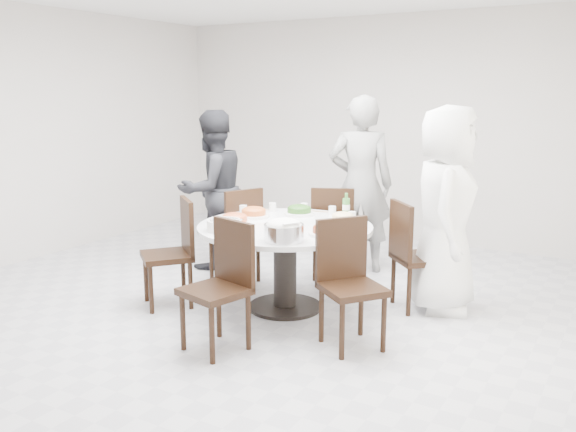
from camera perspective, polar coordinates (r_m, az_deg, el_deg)
The scene contains 23 objects.
floor at distance 5.56m, azimuth -3.09°, elevation -8.09°, with size 6.00×6.00×0.01m, color silver.
wall_back at distance 7.92m, azimuth 9.06°, elevation 8.07°, with size 6.00×0.01×2.80m, color beige.
wall_left at distance 7.36m, azimuth -23.19°, elevation 7.01°, with size 0.01×6.00×2.80m, color beige.
dining_table at distance 5.31m, azimuth -0.28°, elevation -4.80°, with size 1.50×1.50×0.75m, color silver.
chair_ne at distance 5.42m, azimuth 12.27°, elevation -3.63°, with size 0.42×0.42×0.95m, color black.
chair_n at distance 6.20m, azimuth 4.26°, elevation -1.46°, with size 0.42×0.42×0.95m, color black.
chair_nw at distance 6.08m, azimuth -5.06°, elevation -1.73°, with size 0.42×0.42×0.95m, color black.
chair_sw at distance 5.47m, azimuth -11.29°, elevation -3.46°, with size 0.42×0.42×0.95m, color black.
chair_s at distance 4.48m, azimuth -6.87°, elevation -6.71°, with size 0.42×0.42×0.95m, color black.
chair_se at distance 4.52m, azimuth 6.07°, elevation -6.52°, with size 0.42×0.42×0.95m, color black.
diner_right at distance 5.35m, azimuth 14.50°, elevation 0.55°, with size 0.86×0.56×1.77m, color white.
diner_middle at distance 6.38m, azimuth 6.80°, elevation 2.94°, with size 0.67×0.44×1.84m, color black.
diner_left at distance 6.54m, azimuth -7.09°, elevation 2.45°, with size 0.82×0.64×1.68m, color black.
dish_greens at distance 5.63m, azimuth 1.06°, elevation 0.47°, with size 0.28×0.28×0.07m, color white.
dish_pale at distance 5.33m, azimuth 5.13°, elevation -0.27°, with size 0.24×0.24×0.06m, color white.
dish_orange at distance 5.53m, azimuth -3.23°, elevation 0.27°, with size 0.28×0.28×0.08m, color white.
dish_redbrown at distance 4.85m, azimuth 3.71°, elevation -1.38°, with size 0.30×0.30×0.08m, color white.
dish_tofu at distance 5.27m, azimuth -5.02°, elevation -0.35°, with size 0.28×0.28×0.07m, color white.
rice_bowl at distance 4.65m, azimuth -0.39°, elevation -1.57°, with size 0.31×0.31×0.13m, color silver.
soup_bowl at distance 5.04m, azimuth -6.00°, elevation -0.85°, with size 0.28×0.28×0.09m, color white.
beverage_bottle at distance 5.51m, azimuth 5.46°, elevation 0.99°, with size 0.07×0.07×0.23m, color #3A7D32.
tea_cups at distance 5.73m, azimuth 2.99°, elevation 0.69°, with size 0.07×0.07×0.08m, color white.
chopsticks at distance 5.77m, azimuth 3.42°, elevation 0.43°, with size 0.24×0.04×0.01m, color tan, non-canonical shape.
Camera 1 is at (2.92, -4.34, 1.89)m, focal length 38.00 mm.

